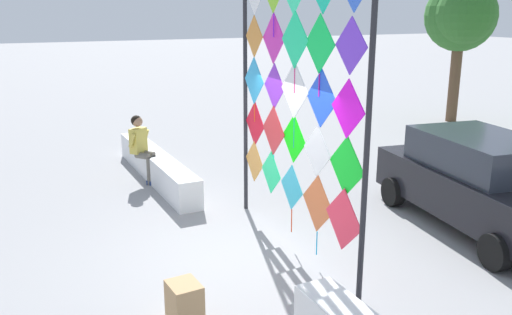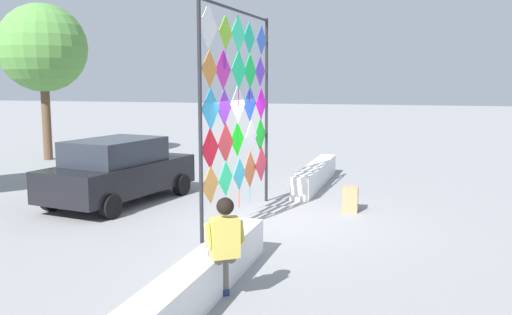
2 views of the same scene
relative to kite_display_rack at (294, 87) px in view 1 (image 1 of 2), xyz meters
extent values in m
plane|color=gray|center=(-0.02, -0.66, -2.45)|extent=(120.00, 120.00, 0.00)
cube|color=white|center=(-4.27, -0.88, -2.16)|extent=(4.47, 0.46, 0.58)
cylinder|color=#232328|center=(-1.82, 0.09, -0.29)|extent=(0.07, 0.07, 4.32)
cylinder|color=#232328|center=(1.83, -0.09, -0.29)|extent=(0.07, 0.07, 4.32)
cube|color=#EE993A|center=(-1.43, 0.07, -1.46)|extent=(0.72, 0.05, 0.72)
cube|color=#20F58B|center=(-0.73, 0.03, -1.46)|extent=(0.70, 0.05, 0.71)
cube|color=#2FBBD9|center=(0.01, -0.01, -1.49)|extent=(0.70, 0.05, 0.70)
cylinder|color=red|center=(0.01, 0.00, -2.02)|extent=(0.02, 0.02, 0.37)
cube|color=orange|center=(0.73, -0.02, -1.51)|extent=(0.82, 0.05, 0.82)
cylinder|color=#16A6E5|center=(0.73, -0.01, -2.09)|extent=(0.02, 0.02, 0.35)
cube|color=#F92E49|center=(1.42, -0.08, -1.48)|extent=(0.82, 0.05, 0.82)
cube|color=red|center=(-1.41, 0.08, -0.79)|extent=(0.76, 0.05, 0.76)
cylinder|color=#16E5CD|center=(-1.41, 0.09, -1.35)|extent=(0.02, 0.02, 0.36)
cube|color=red|center=(-0.68, 0.04, -0.76)|extent=(0.79, 0.05, 0.79)
cylinder|color=#16E5DD|center=(-0.68, 0.05, -1.29)|extent=(0.02, 0.02, 0.26)
cube|color=#06F707|center=(-0.01, 0.02, -0.75)|extent=(0.72, 0.05, 0.72)
cube|color=white|center=(0.73, -0.05, -0.76)|extent=(0.71, 0.05, 0.71)
cube|color=#0BD722|center=(1.41, -0.06, -0.79)|extent=(0.77, 0.05, 0.77)
cube|color=#26A4E5|center=(-1.41, 0.06, -0.07)|extent=(0.77, 0.05, 0.77)
cylinder|color=orange|center=(-1.41, 0.07, -0.61)|extent=(0.02, 0.02, 0.30)
cube|color=purple|center=(-0.69, 0.05, -0.07)|extent=(0.71, 0.05, 0.71)
cube|color=white|center=(0.00, 0.01, -0.04)|extent=(0.81, 0.05, 0.81)
cylinder|color=#1622E5|center=(0.00, 0.02, -0.67)|extent=(0.02, 0.02, 0.44)
cube|color=blue|center=(0.74, -0.02, -0.05)|extent=(0.77, 0.05, 0.77)
cube|color=#F309EB|center=(1.41, -0.08, -0.08)|extent=(0.72, 0.05, 0.72)
cube|color=orange|center=(-1.42, 0.07, 0.65)|extent=(0.67, 0.05, 0.67)
cube|color=#D525AD|center=(-0.74, 0.06, 0.65)|extent=(0.77, 0.05, 0.77)
cylinder|color=#16E545|center=(-0.74, 0.07, 0.09)|extent=(0.02, 0.02, 0.34)
cube|color=#18EA8D|center=(0.01, -0.01, 0.66)|extent=(0.79, 0.05, 0.79)
cylinder|color=#E51671|center=(0.01, 0.00, 0.09)|extent=(0.02, 0.02, 0.34)
cube|color=#0BDE50|center=(0.69, -0.04, 0.64)|extent=(0.75, 0.05, 0.75)
cylinder|color=#E516A1|center=(0.69, -0.03, 0.12)|extent=(0.02, 0.02, 0.30)
cube|color=#6C33E1|center=(1.40, -0.06, 0.66)|extent=(0.67, 0.05, 0.67)
cylinder|color=#7516E5|center=(-0.69, 0.03, 0.84)|extent=(0.02, 0.02, 0.34)
cylinder|color=#E5166C|center=(-0.02, 0.00, 0.87)|extent=(0.02, 0.02, 0.23)
cylinder|color=#666056|center=(-3.96, -1.11, -2.16)|extent=(0.11, 0.11, 0.58)
cylinder|color=#666056|center=(-4.08, -1.20, -1.85)|extent=(0.33, 0.29, 0.13)
cube|color=navy|center=(-3.91, -1.07, -2.41)|extent=(0.25, 0.22, 0.09)
cylinder|color=#666056|center=(-4.06, -0.97, -2.16)|extent=(0.11, 0.11, 0.58)
cylinder|color=#666056|center=(-4.19, -1.07, -1.85)|extent=(0.33, 0.29, 0.13)
cube|color=navy|center=(-4.01, -0.94, -2.41)|extent=(0.25, 0.22, 0.09)
cube|color=gold|center=(-4.26, -1.23, -1.56)|extent=(0.37, 0.41, 0.52)
sphere|color=#A37556|center=(-4.26, -1.23, -1.16)|extent=(0.22, 0.22, 0.22)
sphere|color=black|center=(-4.28, -1.24, -1.14)|extent=(0.22, 0.22, 0.22)
cylinder|color=gold|center=(-4.12, -1.39, -1.51)|extent=(0.19, 0.17, 0.31)
cylinder|color=gold|center=(-4.38, -1.04, -1.51)|extent=(0.19, 0.17, 0.31)
cube|color=black|center=(0.71, 3.22, -1.83)|extent=(4.18, 2.31, 0.71)
cube|color=#282D38|center=(0.57, 3.25, -1.19)|extent=(2.43, 1.83, 0.57)
cylinder|color=black|center=(1.91, 2.17, -2.19)|extent=(0.55, 0.29, 0.53)
cylinder|color=black|center=(-0.48, 4.28, -2.19)|extent=(0.55, 0.29, 0.53)
cylinder|color=black|center=(-0.75, 2.60, -2.19)|extent=(0.55, 0.29, 0.53)
cube|color=tan|center=(1.35, -2.17, -2.18)|extent=(0.42, 0.36, 0.54)
cylinder|color=brown|center=(-6.18, 9.58, -1.11)|extent=(0.34, 0.34, 2.69)
sphere|color=#2D6628|center=(-6.18, 9.58, 0.90)|extent=(2.21, 2.21, 2.21)
sphere|color=#2D6628|center=(-6.44, 9.97, 0.61)|extent=(1.54, 1.54, 1.54)
sphere|color=#2D6628|center=(-6.53, 9.96, 0.84)|extent=(1.54, 1.54, 1.54)
sphere|color=#2D6628|center=(-5.69, 9.26, 0.95)|extent=(1.81, 1.81, 1.81)
camera|label=1|loc=(6.62, -3.87, 1.05)|focal=37.94mm
camera|label=2|loc=(-10.56, -3.50, 0.41)|focal=37.95mm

